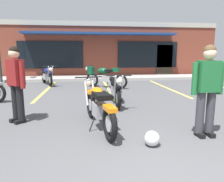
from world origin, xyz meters
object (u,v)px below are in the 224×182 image
motorcycle_red_sportbike (47,75)px  person_in_shorts_foreground (16,80)px  person_in_black_shirt (207,86)px  helmet_on_pavement (152,138)px  motorcycle_foreground_classic (99,106)px  motorcycle_black_cruiser (115,89)px  motorcycle_silver_naked (104,76)px

motorcycle_red_sportbike → person_in_shorts_foreground: size_ratio=1.19×
person_in_black_shirt → person_in_shorts_foreground: 3.89m
person_in_black_shirt → person_in_shorts_foreground: size_ratio=1.00×
person_in_shorts_foreground → motorcycle_red_sportbike: bearing=94.3°
person_in_black_shirt → helmet_on_pavement: bearing=-164.4°
motorcycle_foreground_classic → helmet_on_pavement: motorcycle_foreground_classic is taller
person_in_shorts_foreground → helmet_on_pavement: bearing=-31.1°
motorcycle_red_sportbike → motorcycle_black_cruiser: size_ratio=0.95×
motorcycle_silver_naked → helmet_on_pavement: motorcycle_silver_naked is taller
motorcycle_silver_naked → person_in_black_shirt: (1.39, -5.86, 0.42)m
motorcycle_black_cruiser → motorcycle_red_sportbike: bearing=123.1°
helmet_on_pavement → person_in_shorts_foreground: bearing=148.9°
motorcycle_silver_naked → person_in_black_shirt: size_ratio=1.11×
motorcycle_foreground_classic → person_in_black_shirt: bearing=-19.8°
motorcycle_black_cruiser → person_in_black_shirt: bearing=-64.6°
motorcycle_foreground_classic → person_in_shorts_foreground: 1.91m
person_in_black_shirt → motorcycle_silver_naked: bearing=103.4°
person_in_black_shirt → motorcycle_foreground_classic: bearing=160.2°
motorcycle_foreground_classic → person_in_shorts_foreground: bearing=162.5°
motorcycle_foreground_classic → motorcycle_red_sportbike: bearing=109.0°
helmet_on_pavement → person_in_black_shirt: bearing=15.6°
motorcycle_black_cruiser → person_in_black_shirt: 3.06m
person_in_shorts_foreground → motorcycle_foreground_classic: bearing=-17.5°
helmet_on_pavement → motorcycle_silver_naked: bearing=92.7°
motorcycle_black_cruiser → helmet_on_pavement: (0.20, -3.03, -0.33)m
motorcycle_foreground_classic → motorcycle_red_sportbike: 6.73m
motorcycle_foreground_classic → motorcycle_red_sportbike: same height
motorcycle_red_sportbike → person_in_shorts_foreground: (0.43, -5.80, 0.49)m
motorcycle_black_cruiser → person_in_black_shirt: person_in_black_shirt is taller
motorcycle_foreground_classic → motorcycle_black_cruiser: size_ratio=0.99×
motorcycle_red_sportbike → person_in_black_shirt: size_ratio=1.19×
motorcycle_red_sportbike → person_in_black_shirt: 8.18m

